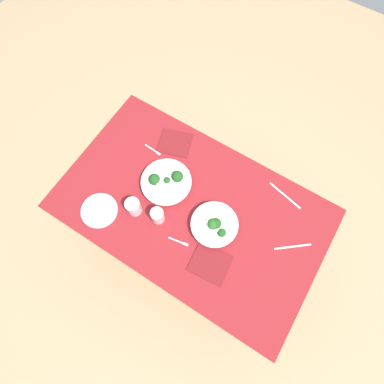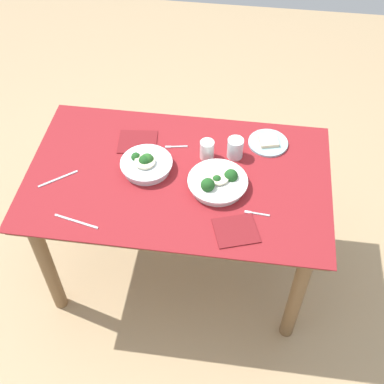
{
  "view_description": "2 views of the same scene",
  "coord_description": "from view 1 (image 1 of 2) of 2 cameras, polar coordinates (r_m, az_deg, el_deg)",
  "views": [
    {
      "loc": [
        -0.28,
        0.45,
        2.37
      ],
      "look_at": [
        0.04,
        -0.07,
        0.78
      ],
      "focal_mm": 29.77,
      "sensor_mm": 36.0,
      "label": 1
    },
    {
      "loc": [
        0.28,
        -1.59,
        2.47
      ],
      "look_at": [
        0.08,
        -0.11,
        0.78
      ],
      "focal_mm": 47.38,
      "sensor_mm": 36.0,
      "label": 2
    }
  ],
  "objects": [
    {
      "name": "ground_plane",
      "position": [
        2.43,
        -0.03,
        -8.47
      ],
      "size": [
        6.0,
        6.0,
        0.0
      ],
      "primitive_type": "plane",
      "color": "tan"
    },
    {
      "name": "dining_table",
      "position": [
        1.82,
        -0.05,
        -4.12
      ],
      "size": [
        1.41,
        0.85,
        0.76
      ],
      "color": "maroon",
      "rests_on": "ground_plane"
    },
    {
      "name": "broccoli_bowl_far",
      "position": [
        1.64,
        4.06,
        -5.93
      ],
      "size": [
        0.24,
        0.24,
        0.08
      ],
      "color": "white",
      "rests_on": "dining_table"
    },
    {
      "name": "broccoli_bowl_near",
      "position": [
        1.73,
        -4.63,
        1.78
      ],
      "size": [
        0.27,
        0.27,
        0.09
      ],
      "color": "white",
      "rests_on": "dining_table"
    },
    {
      "name": "bread_side_plate",
      "position": [
        1.76,
        -16.29,
        -3.18
      ],
      "size": [
        0.2,
        0.2,
        0.03
      ],
      "color": "#99C6D1",
      "rests_on": "dining_table"
    },
    {
      "name": "water_glass_center",
      "position": [
        1.65,
        -6.19,
        -4.24
      ],
      "size": [
        0.07,
        0.07,
        0.1
      ],
      "primitive_type": "cylinder",
      "color": "silver",
      "rests_on": "dining_table"
    },
    {
      "name": "water_glass_side",
      "position": [
        1.68,
        -10.42,
        -2.62
      ],
      "size": [
        0.08,
        0.08,
        0.1
      ],
      "primitive_type": "cylinder",
      "color": "silver",
      "rests_on": "dining_table"
    },
    {
      "name": "fork_by_far_bowl",
      "position": [
        1.85,
        -6.92,
        7.45
      ],
      "size": [
        0.11,
        0.02,
        0.0
      ],
      "rotation": [
        0.0,
        0.0,
        3.06
      ],
      "color": "#B7B7BC",
      "rests_on": "dining_table"
    },
    {
      "name": "fork_by_near_bowl",
      "position": [
        1.65,
        -2.3,
        -8.9
      ],
      "size": [
        0.11,
        0.03,
        0.0
      ],
      "rotation": [
        0.0,
        0.0,
        3.32
      ],
      "color": "#B7B7BC",
      "rests_on": "dining_table"
    },
    {
      "name": "table_knife_left",
      "position": [
        1.79,
        16.34,
        -0.65
      ],
      "size": [
        0.21,
        0.06,
        0.0
      ],
      "primitive_type": "cube",
      "rotation": [
        0.0,
        0.0,
        6.06
      ],
      "color": "#B7B7BC",
      "rests_on": "dining_table"
    },
    {
      "name": "table_knife_right",
      "position": [
        1.72,
        17.57,
        -9.33
      ],
      "size": [
        0.16,
        0.13,
        0.0
      ],
      "primitive_type": "cube",
      "rotation": [
        0.0,
        0.0,
        0.68
      ],
      "color": "#B7B7BC",
      "rests_on": "dining_table"
    },
    {
      "name": "napkin_folded_upper",
      "position": [
        1.63,
        3.28,
        -12.58
      ],
      "size": [
        0.2,
        0.18,
        0.01
      ],
      "primitive_type": "cube",
      "rotation": [
        0.0,
        0.0,
        0.11
      ],
      "color": "maroon",
      "rests_on": "dining_table"
    },
    {
      "name": "napkin_folded_lower",
      "position": [
        1.86,
        -3.07,
        8.8
      ],
      "size": [
        0.22,
        0.21,
        0.01
      ],
      "primitive_type": "cube",
      "rotation": [
        0.0,
        0.0,
        0.32
      ],
      "color": "maroon",
      "rests_on": "dining_table"
    }
  ]
}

